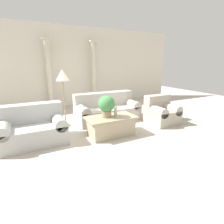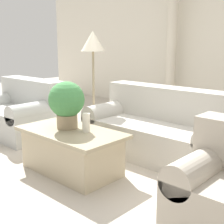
{
  "view_description": "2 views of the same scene",
  "coord_description": "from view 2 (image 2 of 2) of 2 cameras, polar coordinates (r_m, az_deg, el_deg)",
  "views": [
    {
      "loc": [
        -1.83,
        -4.05,
        1.77
      ],
      "look_at": [
        0.21,
        -0.05,
        0.5
      ],
      "focal_mm": 28.0,
      "sensor_mm": 36.0,
      "label": 1
    },
    {
      "loc": [
        2.61,
        -2.49,
        1.43
      ],
      "look_at": [
        0.17,
        0.14,
        0.63
      ],
      "focal_mm": 50.0,
      "sensor_mm": 36.0,
      "label": 2
    }
  ],
  "objects": [
    {
      "name": "floor_lamp",
      "position": [
        4.78,
        -3.51,
        11.73
      ],
      "size": [
        0.36,
        0.36,
        1.6
      ],
      "color": "gray",
      "rests_on": "ground_plane"
    },
    {
      "name": "ground_plane",
      "position": [
        3.88,
        -3.28,
        -9.05
      ],
      "size": [
        16.0,
        16.0,
        0.0
      ],
      "primitive_type": "plane",
      "color": "#BCB2A3"
    },
    {
      "name": "sofa_long",
      "position": [
        4.06,
        8.94,
        -3.1
      ],
      "size": [
        1.95,
        0.89,
        0.86
      ],
      "color": "#B7B2A8",
      "rests_on": "ground_plane"
    },
    {
      "name": "loveseat",
      "position": [
        5.16,
        -16.35,
        -0.03
      ],
      "size": [
        1.39,
        0.89,
        0.86
      ],
      "color": "#B4B5B1",
      "rests_on": "ground_plane"
    },
    {
      "name": "pillar_candle",
      "position": [
        3.37,
        -4.76,
        -1.97
      ],
      "size": [
        0.08,
        0.08,
        0.21
      ],
      "color": "silver",
      "rests_on": "coffee_table"
    },
    {
      "name": "potted_plant",
      "position": [
        3.51,
        -8.3,
        1.82
      ],
      "size": [
        0.4,
        0.4,
        0.53
      ],
      "color": "#937F60",
      "rests_on": "coffee_table"
    },
    {
      "name": "column_left",
      "position": [
        6.54,
        10.81,
        11.64
      ],
      "size": [
        0.3,
        0.3,
        2.63
      ],
      "color": "beige",
      "rests_on": "ground_plane"
    },
    {
      "name": "wall_back",
      "position": [
        6.41,
        19.37,
        13.44
      ],
      "size": [
        10.0,
        0.06,
        3.2
      ],
      "color": "silver",
      "rests_on": "ground_plane"
    },
    {
      "name": "coffee_table",
      "position": [
        3.55,
        -7.43,
        -6.99
      ],
      "size": [
        1.23,
        0.68,
        0.48
      ],
      "color": "tan",
      "rests_on": "ground_plane"
    }
  ]
}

